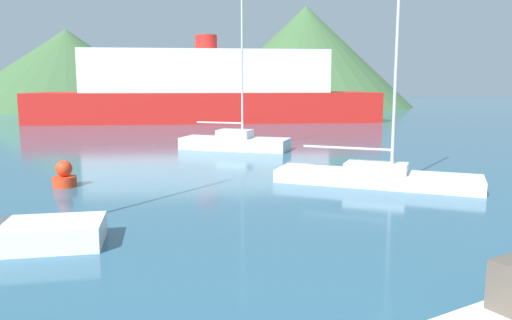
% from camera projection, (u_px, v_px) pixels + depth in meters
% --- Properties ---
extents(sailboat_inner, '(6.56, 5.53, 10.55)m').
position_uv_depth(sailboat_inner, '(235.00, 141.00, 30.16)').
color(sailboat_inner, silver).
rests_on(sailboat_inner, ground_plane).
extents(sailboat_middle, '(7.32, 6.54, 8.52)m').
position_uv_depth(sailboat_middle, '(376.00, 176.00, 19.63)').
color(sailboat_middle, silver).
rests_on(sailboat_middle, ground_plane).
extents(ferry_distant, '(36.48, 16.64, 8.92)m').
position_uv_depth(ferry_distant, '(207.00, 90.00, 52.64)').
color(ferry_distant, red).
rests_on(ferry_distant, ground_plane).
extents(buoy_marker, '(0.90, 0.90, 1.03)m').
position_uv_depth(buoy_marker, '(64.00, 176.00, 19.27)').
color(buoy_marker, red).
rests_on(buoy_marker, ground_plane).
extents(hill_east, '(36.20, 36.20, 12.51)m').
position_uv_depth(hill_east, '(68.00, 69.00, 80.40)').
color(hill_east, '#3D6038').
rests_on(hill_east, ground_plane).
extents(hill_far_east, '(36.56, 36.56, 17.07)m').
position_uv_depth(hill_far_east, '(305.00, 57.00, 86.32)').
color(hill_far_east, '#3D6038').
rests_on(hill_far_east, ground_plane).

